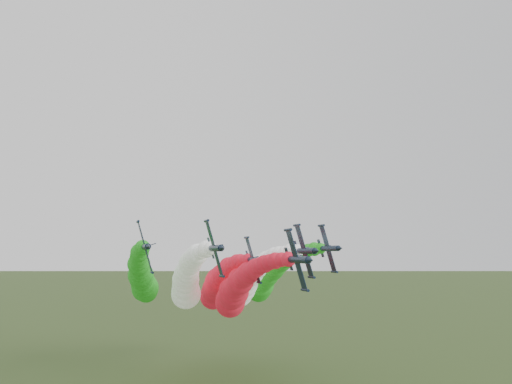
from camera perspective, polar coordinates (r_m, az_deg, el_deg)
jet_lead at (r=141.55m, az=-2.33°, el=-11.28°), size 13.79×83.94×24.37m
jet_inner_left at (r=148.26m, az=-7.88°, el=-10.10°), size 13.98×84.12×24.56m
jet_inner_right at (r=152.19m, az=-1.02°, el=-10.19°), size 13.39×83.54×23.98m
jet_outer_left at (r=158.14m, az=-12.84°, el=-9.60°), size 13.07×83.22×23.65m
jet_outer_right at (r=164.95m, az=1.29°, el=-9.80°), size 13.58×83.74×24.17m
jet_trail at (r=169.50m, az=-4.50°, el=-10.59°), size 14.08×84.24×24.67m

